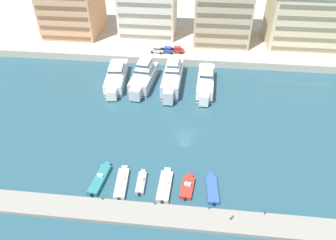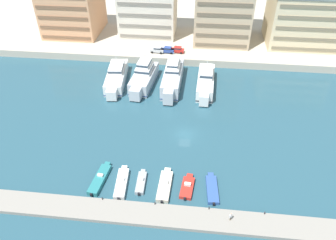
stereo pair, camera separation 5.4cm
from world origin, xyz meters
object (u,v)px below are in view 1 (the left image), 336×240
yacht_white_far_left (116,76)px  yacht_silver_mid_left (173,77)px  motorboat_grey_mid_left (141,182)px  pedestrian_near_edge (231,216)px  motorboat_cream_center_left (165,185)px  car_red_mid_left (177,50)px  yacht_white_center_left (206,81)px  car_blue_left (167,50)px  car_silver_far_left (157,49)px  motorboat_blue_center_right (212,189)px  yacht_silver_left (144,77)px  motorboat_white_left (122,183)px  motorboat_red_center (187,187)px  motorboat_teal_far_left (100,179)px

yacht_white_far_left → yacht_silver_mid_left: 15.17m
motorboat_grey_mid_left → pedestrian_near_edge: size_ratio=3.47×
yacht_silver_mid_left → yacht_white_far_left: bearing=-178.7°
motorboat_cream_center_left → car_red_mid_left: car_red_mid_left is taller
yacht_white_center_left → car_red_mid_left: (-8.82, 15.84, 1.12)m
car_blue_left → pedestrian_near_edge: 59.06m
yacht_white_far_left → car_silver_far_left: size_ratio=4.36×
motorboat_blue_center_right → car_red_mid_left: (-10.72, 50.54, 2.78)m
yacht_white_center_left → motorboat_blue_center_right: size_ratio=2.38×
yacht_white_far_left → car_silver_far_left: (9.08, 14.82, 1.29)m
pedestrian_near_edge → car_silver_far_left: bearing=109.2°
car_silver_far_left → yacht_silver_left: bearing=-96.0°
yacht_silver_mid_left → yacht_white_center_left: bearing=-4.8°
motorboat_white_left → motorboat_red_center: size_ratio=1.31×
motorboat_white_left → motorboat_grey_mid_left: motorboat_white_left is taller
yacht_white_far_left → yacht_white_center_left: yacht_white_center_left is taller
car_silver_far_left → yacht_silver_mid_left: bearing=-67.3°
motorboat_cream_center_left → car_silver_far_left: (-8.16, 50.11, 2.68)m
yacht_silver_mid_left → motorboat_white_left: 36.40m
car_red_mid_left → car_silver_far_left: bearing=-173.9°
yacht_silver_mid_left → motorboat_blue_center_right: (10.64, -35.43, -2.10)m
car_silver_far_left → car_red_mid_left: 6.02m
motorboat_grey_mid_left → motorboat_blue_center_right: motorboat_grey_mid_left is taller
car_red_mid_left → motorboat_cream_center_left: bearing=-87.5°
motorboat_grey_mid_left → car_blue_left: car_blue_left is taller
motorboat_teal_far_left → pedestrian_near_edge: size_ratio=4.75×
motorboat_white_left → pedestrian_near_edge: size_ratio=4.59×
motorboat_white_left → car_red_mid_left: bearing=83.6°
motorboat_blue_center_right → yacht_silver_left: bearing=117.7°
motorboat_grey_mid_left → motorboat_red_center: (8.52, -0.19, -0.01)m
yacht_silver_mid_left → car_red_mid_left: bearing=90.3°
pedestrian_near_edge → yacht_white_center_left: bearing=96.6°
car_red_mid_left → pedestrian_near_edge: size_ratio=2.40×
motorboat_white_left → car_silver_far_left: 50.41m
car_blue_left → motorboat_white_left: bearing=-93.2°
motorboat_red_center → car_red_mid_left: car_red_mid_left is taller
motorboat_grey_mid_left → motorboat_blue_center_right: bearing=-0.5°
pedestrian_near_edge → car_red_mid_left: bearing=103.4°
motorboat_grey_mid_left → car_silver_far_left: (-3.73, 49.77, 2.74)m
motorboat_blue_center_right → pedestrian_near_edge: pedestrian_near_edge is taller
motorboat_red_center → car_blue_left: bearing=100.4°
motorboat_blue_center_right → motorboat_grey_mid_left: bearing=179.5°
yacht_white_far_left → car_blue_left: bearing=51.1°
motorboat_cream_center_left → yacht_white_far_left: bearing=116.0°
yacht_silver_left → motorboat_cream_center_left: (9.75, -35.03, -1.85)m
motorboat_blue_center_right → car_silver_far_left: car_silver_far_left is taller
yacht_silver_left → motorboat_red_center: bearing=-68.4°
car_silver_far_left → pedestrian_near_edge: car_silver_far_left is taller
motorboat_white_left → car_silver_far_left: size_ratio=1.89×
motorboat_white_left → car_blue_left: bearing=86.8°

